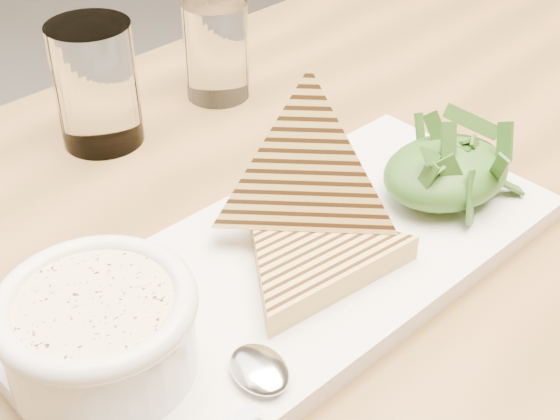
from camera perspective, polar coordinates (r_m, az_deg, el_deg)
table_top at (r=0.66m, az=5.69°, el=-1.17°), size 1.17×0.85×0.04m
table_leg_br at (r=1.33m, az=11.53°, el=0.93°), size 0.06×0.06×0.68m
platter at (r=0.57m, az=1.24°, el=-4.32°), size 0.43×0.23×0.02m
soup_bowl at (r=0.48m, az=-12.94°, el=-9.27°), size 0.11×0.11×0.04m
soup at (r=0.46m, az=-13.39°, el=-6.89°), size 0.10×0.10×0.01m
bowl_rim at (r=0.46m, az=-13.42°, el=-6.71°), size 0.12×0.12×0.01m
sandwich_flat at (r=0.55m, az=2.30°, el=-3.43°), size 0.15×0.15×0.02m
sandwich_lean at (r=0.56m, az=1.91°, el=2.51°), size 0.21×0.21×0.18m
salad_base at (r=0.63m, az=12.04°, el=2.76°), size 0.11×0.09×0.04m
arugula_pile at (r=0.62m, az=12.10°, el=3.22°), size 0.11×0.10×0.05m
spoon_bowl at (r=0.48m, az=-1.52°, el=-11.56°), size 0.04×0.05×0.01m
glass_near at (r=0.72m, az=-13.30°, el=8.90°), size 0.07×0.07×0.11m
glass_far at (r=0.79m, az=-4.68°, el=11.56°), size 0.06×0.06×0.10m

